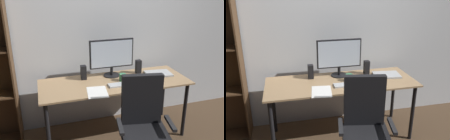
# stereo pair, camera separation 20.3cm
# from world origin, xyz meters

# --- Properties ---
(ground_plane) EXTENTS (12.00, 12.00, 0.00)m
(ground_plane) POSITION_xyz_m (0.00, 0.00, 0.00)
(ground_plane) COLOR #4C3826
(back_wall) EXTENTS (6.40, 0.10, 2.60)m
(back_wall) POSITION_xyz_m (0.00, 0.50, 1.30)
(back_wall) COLOR silver
(back_wall) RESTS_ON ground
(desk) EXTENTS (1.75, 0.65, 0.74)m
(desk) POSITION_xyz_m (0.00, 0.00, 0.66)
(desk) COLOR tan
(desk) RESTS_ON ground
(monitor) EXTENTS (0.54, 0.20, 0.46)m
(monitor) POSITION_xyz_m (0.02, 0.19, 1.00)
(monitor) COLOR black
(monitor) RESTS_ON desk
(keyboard) EXTENTS (0.29, 0.11, 0.02)m
(keyboard) POSITION_xyz_m (0.03, -0.13, 0.75)
(keyboard) COLOR #B7BABC
(keyboard) RESTS_ON desk
(mouse) EXTENTS (0.07, 0.10, 0.03)m
(mouse) POSITION_xyz_m (0.28, -0.13, 0.76)
(mouse) COLOR black
(mouse) RESTS_ON desk
(coffee_mug) EXTENTS (0.10, 0.08, 0.09)m
(coffee_mug) POSITION_xyz_m (0.09, -0.01, 0.78)
(coffee_mug) COLOR #387F51
(coffee_mug) RESTS_ON desk
(laptop) EXTENTS (0.35, 0.27, 0.02)m
(laptop) POSITION_xyz_m (0.59, 0.05, 0.75)
(laptop) COLOR #B7BABC
(laptop) RESTS_ON desk
(speaker_left) EXTENTS (0.06, 0.07, 0.17)m
(speaker_left) POSITION_xyz_m (-0.34, 0.18, 0.82)
(speaker_left) COLOR black
(speaker_left) RESTS_ON desk
(speaker_right) EXTENTS (0.06, 0.07, 0.17)m
(speaker_right) POSITION_xyz_m (0.37, 0.18, 0.82)
(speaker_right) COLOR black
(speaker_right) RESTS_ON desk
(paper_sheet) EXTENTS (0.25, 0.32, 0.00)m
(paper_sheet) POSITION_xyz_m (-0.27, -0.23, 0.74)
(paper_sheet) COLOR white
(paper_sheet) RESTS_ON desk
(office_chair) EXTENTS (0.56, 0.55, 1.01)m
(office_chair) POSITION_xyz_m (0.08, -0.67, 0.46)
(office_chair) COLOR #232326
(office_chair) RESTS_ON ground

